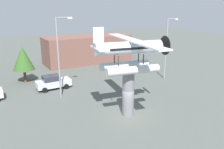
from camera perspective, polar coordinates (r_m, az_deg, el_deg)
ground_plane at (r=22.45m, az=3.91°, el=-9.88°), size 140.00×140.00×0.00m
display_pedestal at (r=21.58m, az=4.02°, el=-4.71°), size 1.10×1.10×4.33m
floatplane_monument at (r=20.57m, az=4.57°, el=5.36°), size 7.12×10.43×4.00m
car_mid_silver at (r=29.75m, az=-14.43°, el=-1.82°), size 4.20×2.02×1.76m
streetlight_primary at (r=25.67m, az=-12.83°, el=5.22°), size 1.84×0.28×8.95m
streetlight_secondary at (r=33.14m, az=13.53°, el=7.20°), size 1.84×0.28×8.46m
storefront_building at (r=42.97m, az=-5.94°, el=6.29°), size 15.84×5.67×4.86m
tree_east at (r=32.93m, az=-21.18°, el=3.75°), size 2.84×2.84×4.93m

